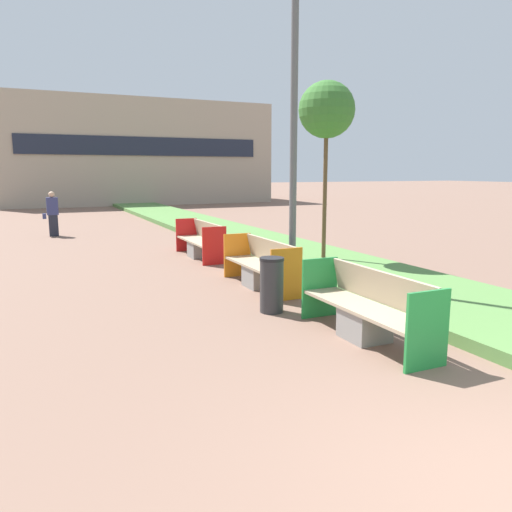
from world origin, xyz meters
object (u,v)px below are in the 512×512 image
litter_bin (272,285)px  street_lamp_post (295,48)px  bench_orange_frame (261,268)px  bench_green_frame (367,312)px  pedestrian_walking (53,214)px  bench_red_frame (201,243)px  sapling_tree_near (327,111)px

litter_bin → street_lamp_post: street_lamp_post is taller
bench_orange_frame → bench_green_frame: bearing=-90.0°
bench_orange_frame → pedestrian_walking: (-3.38, 10.14, 0.42)m
bench_green_frame → bench_orange_frame: bearing=90.0°
litter_bin → street_lamp_post: bearing=51.8°
bench_orange_frame → litter_bin: bearing=-109.6°
bench_red_frame → litter_bin: size_ratio=2.66×
bench_green_frame → pedestrian_walking: 13.99m
litter_bin → sapling_tree_near: size_ratio=0.21×
sapling_tree_near → pedestrian_walking: (-5.78, 8.61, -2.88)m
bench_green_frame → bench_orange_frame: (-0.00, 3.43, -0.00)m
litter_bin → pedestrian_walking: bearing=103.2°
bench_green_frame → sapling_tree_near: bearing=64.1°
bench_red_frame → sapling_tree_near: bearing=-43.5°
bench_red_frame → street_lamp_post: bearing=-81.3°
litter_bin → pedestrian_walking: pedestrian_walking is taller
bench_red_frame → sapling_tree_near: sapling_tree_near is taller
bench_orange_frame → sapling_tree_near: sapling_tree_near is taller
sapling_tree_near → bench_orange_frame: bearing=-147.5°
bench_orange_frame → bench_red_frame: same height
bench_orange_frame → litter_bin: size_ratio=2.57×
street_lamp_post → sapling_tree_near: size_ratio=1.91×
pedestrian_walking → litter_bin: bearing=-76.8°
bench_red_frame → sapling_tree_near: (2.40, -2.28, 3.29)m
litter_bin → sapling_tree_near: sapling_tree_near is taller
bench_green_frame → bench_red_frame: bearing=90.0°
pedestrian_walking → sapling_tree_near: bearing=-56.1°
sapling_tree_near → bench_red_frame: bearing=136.5°
street_lamp_post → pedestrian_walking: street_lamp_post is taller
bench_green_frame → bench_orange_frame: same height
sapling_tree_near → street_lamp_post: bearing=-136.8°
bench_green_frame → sapling_tree_near: (2.40, 4.96, 3.29)m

